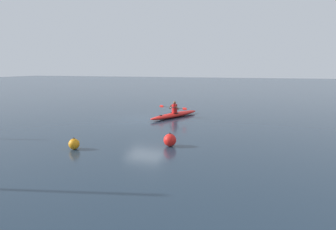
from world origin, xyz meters
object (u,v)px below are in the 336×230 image
object	(u,v)px
kayak	(175,115)
mooring_buoy_red_near	(74,144)
kayaker	(174,108)
mooring_buoy_channel_marker	(170,140)

from	to	relation	value
kayak	mooring_buoy_red_near	world-z (taller)	mooring_buoy_red_near
kayaker	kayak	bearing A→B (deg)	-112.09
kayak	mooring_buoy_red_near	distance (m)	9.25
mooring_buoy_channel_marker	kayaker	bearing A→B (deg)	-74.67
kayak	mooring_buoy_red_near	xyz separation A→B (m)	(1.69, 9.09, 0.07)
mooring_buoy_red_near	kayaker	bearing A→B (deg)	-100.49
kayaker	mooring_buoy_channel_marker	distance (m)	7.62
kayak	kayaker	distance (m)	0.50
kayaker	mooring_buoy_red_near	xyz separation A→B (m)	(1.67, 9.05, -0.43)
kayak	mooring_buoy_red_near	size ratio (longest dim) A/B	9.58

